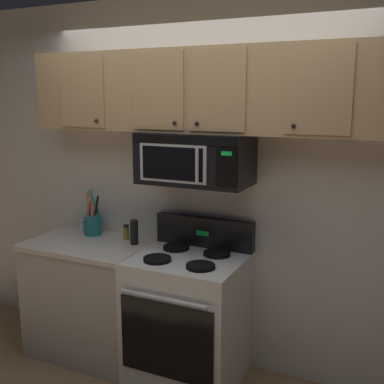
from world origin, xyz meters
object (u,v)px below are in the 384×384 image
(over_range_microwave, at_px, (195,158))
(pepper_mill, at_px, (134,232))
(stove_range, at_px, (188,316))
(spice_jar, at_px, (126,232))
(salt_shaker, at_px, (82,226))
(utensil_crock_teal, at_px, (93,222))

(over_range_microwave, xyz_separation_m, pepper_mill, (-0.50, -0.01, -0.58))
(over_range_microwave, bearing_deg, stove_range, -89.86)
(stove_range, relative_size, spice_jar, 9.57)
(salt_shaker, bearing_deg, over_range_microwave, -4.65)
(salt_shaker, bearing_deg, spice_jar, -2.79)
(stove_range, bearing_deg, utensil_crock_teal, 169.41)
(utensil_crock_teal, xyz_separation_m, pepper_mill, (0.43, -0.07, -0.01))
(over_range_microwave, relative_size, spice_jar, 6.50)
(utensil_crock_teal, distance_m, pepper_mill, 0.44)
(pepper_mill, bearing_deg, salt_shaker, 170.33)
(stove_range, bearing_deg, over_range_microwave, 90.14)
(over_range_microwave, bearing_deg, salt_shaker, 175.35)
(salt_shaker, xyz_separation_m, spice_jar, (0.45, -0.02, 0.01))
(utensil_crock_teal, bearing_deg, salt_shaker, 167.78)
(pepper_mill, bearing_deg, utensil_crock_teal, 171.14)
(utensil_crock_teal, xyz_separation_m, salt_shaker, (-0.14, 0.03, -0.06))
(stove_range, distance_m, utensil_crock_teal, 1.09)
(over_range_microwave, relative_size, pepper_mill, 4.09)
(salt_shaker, distance_m, pepper_mill, 0.58)
(utensil_crock_teal, bearing_deg, stove_range, -10.59)
(over_range_microwave, distance_m, salt_shaker, 1.24)
(pepper_mill, relative_size, spice_jar, 1.59)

